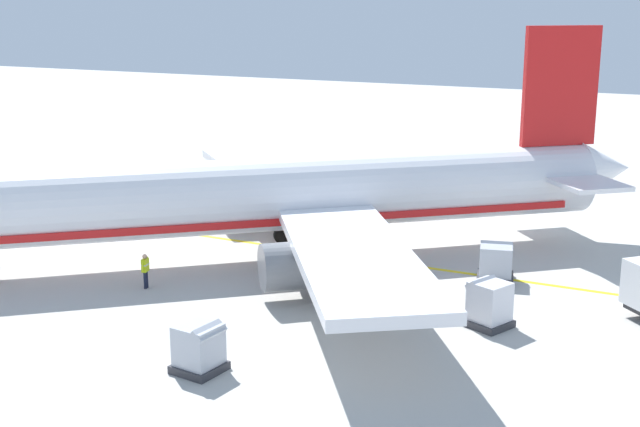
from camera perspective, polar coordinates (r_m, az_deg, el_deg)
airliner_foreground at (r=44.04m, az=-2.97°, el=1.16°), size 30.44×33.75×11.90m
cargo_container_near at (r=42.19m, az=11.66°, el=-3.23°), size 2.09×2.09×1.87m
cargo_container_mid at (r=31.71m, az=-8.07°, el=-8.92°), size 1.82×1.82×1.91m
cargo_container_far at (r=36.21m, az=11.22°, el=-5.97°), size 2.10×2.10×2.05m
crew_marshaller at (r=40.37m, az=3.97°, el=-3.51°), size 0.52×0.46×1.76m
crew_loader_left at (r=37.38m, az=5.20°, el=-4.99°), size 0.63×0.24×1.77m
crew_supervisor at (r=40.97m, az=-11.59°, el=-3.60°), size 0.62×0.32×1.67m
apron_guide_line at (r=44.80m, az=3.52°, el=-3.11°), size 0.30×60.00×0.01m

